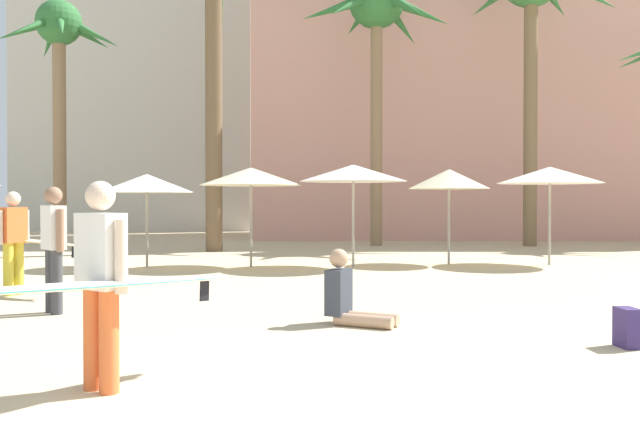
{
  "coord_description": "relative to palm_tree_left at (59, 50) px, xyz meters",
  "views": [
    {
      "loc": [
        -0.78,
        -4.64,
        1.54
      ],
      "look_at": [
        -0.87,
        4.93,
        1.38
      ],
      "focal_mm": 38.05,
      "sensor_mm": 36.0,
      "label": 1
    }
  ],
  "objects": [
    {
      "name": "ground",
      "position": [
        10.18,
        -19.15,
        -6.88
      ],
      "size": [
        120.0,
        120.0,
        0.0
      ],
      "primitive_type": "plane",
      "color": "#C6B28C"
    },
    {
      "name": "hotel_pink",
      "position": [
        18.83,
        7.18,
        0.59
      ],
      "size": [
        24.84,
        8.4,
        14.93
      ],
      "primitive_type": "cube",
      "color": "#DB9989",
      "rests_on": "ground"
    },
    {
      "name": "hotel_tower_gray",
      "position": [
        -0.98,
        16.04,
        5.84
      ],
      "size": [
        12.81,
        8.69,
        25.44
      ],
      "primitive_type": "cube",
      "color": "beige",
      "rests_on": "ground"
    },
    {
      "name": "palm_tree_left",
      "position": [
        0.0,
        0.0,
        0.0
      ],
      "size": [
        4.35,
        4.05,
        8.64
      ],
      "color": "#896B4C",
      "rests_on": "ground"
    },
    {
      "name": "palm_tree_far_right",
      "position": [
        11.18,
        0.12,
        1.13
      ],
      "size": [
        5.34,
        4.79,
        9.63
      ],
      "color": "#896B4C",
      "rests_on": "ground"
    },
    {
      "name": "cafe_umbrella_0",
      "position": [
        10.03,
        -7.87,
        -4.66
      ],
      "size": [
        2.54,
        2.54,
        2.42
      ],
      "color": "gray",
      "rests_on": "ground"
    },
    {
      "name": "cafe_umbrella_3",
      "position": [
        14.86,
        -7.2,
        -4.68
      ],
      "size": [
        2.54,
        2.54,
        2.4
      ],
      "color": "gray",
      "rests_on": "ground"
    },
    {
      "name": "cafe_umbrella_4",
      "position": [
        7.61,
        -7.77,
        -4.73
      ],
      "size": [
        2.44,
        2.44,
        2.36
      ],
      "color": "gray",
      "rests_on": "ground"
    },
    {
      "name": "cafe_umbrella_5",
      "position": [
        5.17,
        -7.89,
        -4.9
      ],
      "size": [
        2.21,
        2.21,
        2.2
      ],
      "color": "gray",
      "rests_on": "ground"
    },
    {
      "name": "cafe_umbrella_8",
      "position": [
        12.44,
        -6.99,
        -4.77
      ],
      "size": [
        2.01,
        2.01,
        2.36
      ],
      "color": "gray",
      "rests_on": "ground"
    },
    {
      "name": "backpack",
      "position": [
        12.59,
        -16.62,
        -6.67
      ],
      "size": [
        0.26,
        0.32,
        0.42
      ],
      "rotation": [
        0.0,
        0.0,
        0.09
      ],
      "color": "#392A5E",
      "rests_on": "ground"
    },
    {
      "name": "person_mid_center",
      "position": [
        9.68,
        -15.32,
        -6.54
      ],
      "size": [
        0.94,
        0.7,
        0.95
      ],
      "rotation": [
        0.0,
        0.0,
        5.85
      ],
      "color": "tan",
      "rests_on": "ground"
    },
    {
      "name": "person_far_left",
      "position": [
        7.57,
        -18.44,
        -5.95
      ],
      "size": [
        2.08,
        2.56,
        1.71
      ],
      "rotation": [
        0.0,
        0.0,
        4.12
      ],
      "color": "orange",
      "rests_on": "ground"
    },
    {
      "name": "person_near_left",
      "position": [
        4.23,
        -12.56,
        -5.95
      ],
      "size": [
        2.91,
        1.65,
        1.71
      ],
      "rotation": [
        0.0,
        0.0,
        2.67
      ],
      "color": "gold",
      "rests_on": "ground"
    },
    {
      "name": "person_mid_left",
      "position": [
        5.63,
        -14.49,
        -5.91
      ],
      "size": [
        0.47,
        0.52,
        1.75
      ],
      "rotation": [
        0.0,
        0.0,
        3.87
      ],
      "color": "#3D3D42",
      "rests_on": "ground"
    }
  ]
}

